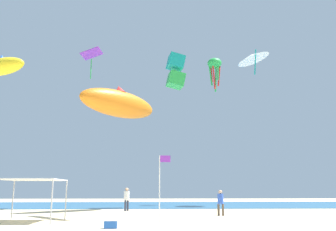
% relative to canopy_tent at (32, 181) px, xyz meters
% --- Properties ---
extents(ocean_strip, '(110.00, 18.25, 0.03)m').
position_rel_canopy_tent_xyz_m(ocean_strip, '(7.87, 21.28, -2.10)').
color(ocean_strip, '#28608C').
rests_on(ocean_strip, ground).
extents(canopy_tent, '(3.08, 3.14, 2.22)m').
position_rel_canopy_tent_xyz_m(canopy_tent, '(0.00, 0.00, 0.00)').
color(canopy_tent, '#B2B2B7').
rests_on(canopy_tent, ground).
extents(person_near_tent, '(0.43, 0.43, 1.82)m').
position_rel_canopy_tent_xyz_m(person_near_tent, '(4.52, 9.38, -1.04)').
color(person_near_tent, '#33384C').
rests_on(person_near_tent, ground).
extents(person_central, '(0.41, 0.39, 1.64)m').
position_rel_canopy_tent_xyz_m(person_central, '(10.99, 3.93, -1.15)').
color(person_central, brown).
rests_on(person_central, ground).
extents(banner_flag, '(0.61, 0.06, 3.44)m').
position_rel_canopy_tent_xyz_m(banner_flag, '(6.90, -0.84, -0.02)').
color(banner_flag, silver).
rests_on(banner_flag, ground).
extents(cooler_box, '(0.57, 0.37, 0.35)m').
position_rel_canopy_tent_xyz_m(cooler_box, '(4.63, -3.50, -1.94)').
color(cooler_box, blue).
rests_on(cooler_box, ground).
extents(kite_inflatable_orange, '(7.60, 7.57, 3.21)m').
position_rel_canopy_tent_xyz_m(kite_inflatable_orange, '(3.61, 10.12, 6.83)').
color(kite_inflatable_orange, orange).
extents(kite_octopus_green, '(2.40, 2.40, 4.04)m').
position_rel_canopy_tent_xyz_m(kite_octopus_green, '(14.09, 20.71, 14.41)').
color(kite_octopus_green, green).
extents(kite_delta_white, '(4.15, 4.13, 3.53)m').
position_rel_canopy_tent_xyz_m(kite_delta_white, '(18.03, 18.17, 14.51)').
color(kite_delta_white, white).
extents(kite_box_teal, '(2.06, 1.84, 3.63)m').
position_rel_canopy_tent_xyz_m(kite_box_teal, '(8.90, 14.82, 11.49)').
color(kite_box_teal, teal).
extents(kite_diamond_purple, '(2.10, 2.18, 2.99)m').
position_rel_canopy_tent_xyz_m(kite_diamond_purple, '(0.40, 13.99, 12.76)').
color(kite_diamond_purple, purple).
extents(kite_inflatable_yellow, '(4.62, 3.33, 1.72)m').
position_rel_canopy_tent_xyz_m(kite_inflatable_yellow, '(-4.78, 5.79, 8.48)').
color(kite_inflatable_yellow, yellow).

